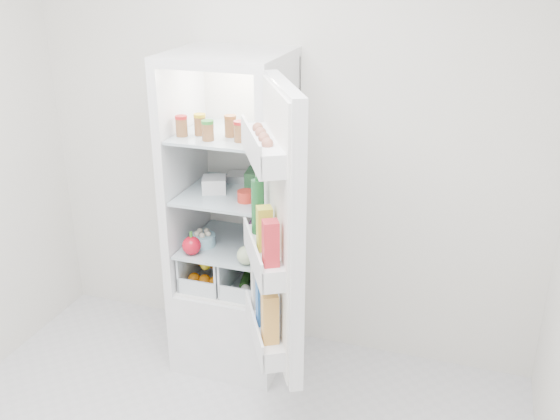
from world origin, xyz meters
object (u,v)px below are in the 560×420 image
(refrigerator, at_px, (237,251))
(fridge_door, at_px, (277,236))
(mushroom_bowl, at_px, (203,240))
(red_cabbage, at_px, (261,227))

(refrigerator, height_order, fridge_door, refrigerator)
(refrigerator, height_order, mushroom_bowl, refrigerator)
(fridge_door, bearing_deg, mushroom_bowl, 22.68)
(red_cabbage, height_order, mushroom_bowl, red_cabbage)
(red_cabbage, xyz_separation_m, mushroom_bowl, (-0.28, -0.17, -0.04))
(refrigerator, distance_m, fridge_door, 0.86)
(mushroom_bowl, distance_m, fridge_door, 0.81)
(refrigerator, bearing_deg, mushroom_bowl, -135.57)
(red_cabbage, bearing_deg, refrigerator, -165.62)
(refrigerator, relative_size, red_cabbage, 12.10)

